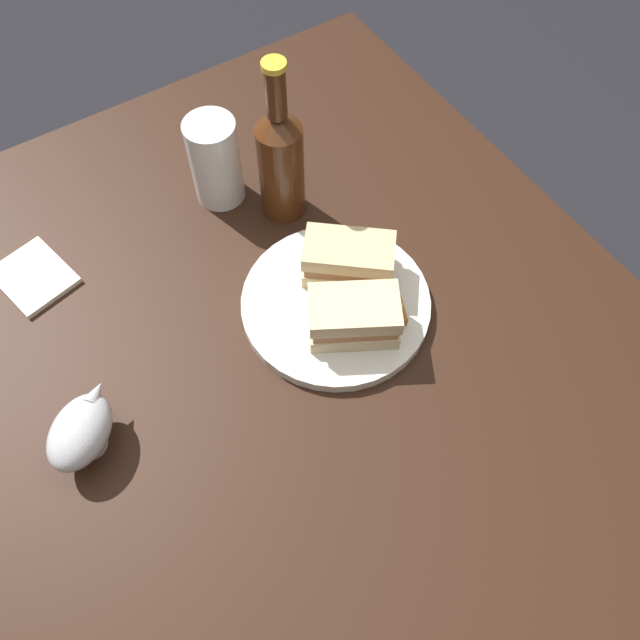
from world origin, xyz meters
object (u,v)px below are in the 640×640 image
sandwich_half_right (349,259)px  pint_glass (216,166)px  cider_bottle (281,160)px  sandwich_half_left (354,316)px  gravy_boat (81,431)px  plate (336,304)px  napkin (34,276)px

sandwich_half_right → pint_glass: pint_glass is taller
cider_bottle → sandwich_half_left: bearing=-8.7°
sandwich_half_left → gravy_boat: sandwich_half_left is taller
plate → cider_bottle: 0.22m
sandwich_half_right → pint_glass: 0.25m
plate → sandwich_half_left: 0.06m
sandwich_half_left → cider_bottle: bearing=171.3°
sandwich_half_left → napkin: bearing=-134.1°
pint_glass → cider_bottle: bearing=41.9°
sandwich_half_right → napkin: 0.45m
sandwich_half_left → pint_glass: bearing=-174.5°
sandwich_half_left → sandwich_half_right: size_ratio=0.99×
plate → pint_glass: bearing=-172.4°
gravy_boat → sandwich_half_left: bearing=82.7°
cider_bottle → napkin: bearing=-102.0°
plate → pint_glass: (-0.27, -0.04, 0.05)m
cider_bottle → plate: bearing=-9.4°
pint_glass → cider_bottle: 0.11m
sandwich_half_left → sandwich_half_right: (-0.08, 0.05, -0.00)m
sandwich_half_left → gravy_boat: bearing=-97.3°
sandwich_half_right → cider_bottle: size_ratio=0.52×
sandwich_half_left → cider_bottle: size_ratio=0.52×
plate → cider_bottle: (-0.20, 0.03, 0.09)m
sandwich_half_left → cider_bottle: (-0.25, 0.04, 0.05)m
gravy_boat → napkin: bearing=174.4°
plate → gravy_boat: bearing=-89.4°
sandwich_half_right → cider_bottle: 0.17m
napkin → sandwich_half_right: bearing=57.3°
pint_glass → sandwich_half_left: bearing=5.5°
sandwich_half_left → sandwich_half_right: 0.09m
gravy_boat → sandwich_half_right: bearing=94.8°
plate → gravy_boat: size_ratio=2.18×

